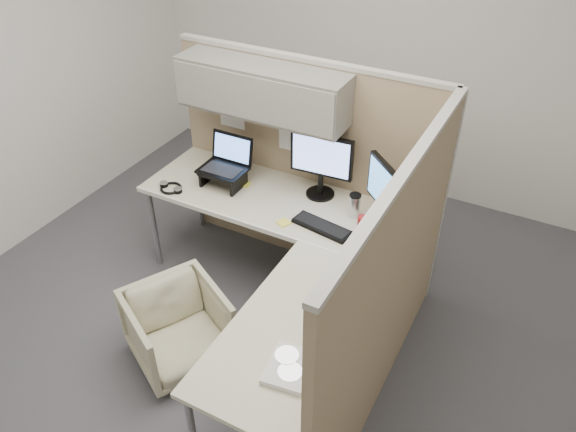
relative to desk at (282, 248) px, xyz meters
The scene contains 18 objects.
ground 0.71m from the desk, 134.71° to the right, with size 4.50×4.50×0.00m, color #434349.
partition_back 0.88m from the desk, 115.90° to the left, with size 2.00×0.36×1.63m.
partition_right 0.81m from the desk, 13.96° to the right, with size 0.07×2.03×1.63m.
desk is the anchor object (origin of this frame).
office_chair 0.82m from the desk, 128.82° to the right, with size 0.56×0.53×0.58m, color beige.
monitor_left 0.68m from the desk, 92.29° to the left, with size 0.44×0.20×0.47m.
monitor_right 0.73m from the desk, 40.19° to the left, with size 0.34×0.33×0.47m.
laptop_station 0.83m from the desk, 148.59° to the left, with size 0.33×0.28×0.34m.
keyboard 0.30m from the desk, 58.68° to the left, with size 0.40×0.13×0.02m, color black.
mouse 0.44m from the desk, 23.46° to the left, with size 0.09×0.06×0.03m, color black.
travel_mug 0.57m from the desk, 59.52° to the left, with size 0.08×0.08×0.17m.
soda_can_green 0.59m from the desk, ahead, with size 0.07×0.07×0.12m, color silver.
soda_can_silver 0.53m from the desk, 40.43° to the left, with size 0.07×0.07×0.12m, color #B21E1E.
sticky_note_b 0.21m from the desk, 116.00° to the left, with size 0.08×0.08×0.01m, color yellow.
sticky_note_c 0.73m from the desk, 140.34° to the left, with size 0.08×0.08×0.01m, color yellow.
headphones 1.01m from the desk, behind, with size 0.19×0.17×0.03m.
paper_stack 0.98m from the desk, 59.48° to the right, with size 0.24×0.29×0.03m.
desk_clock 0.68m from the desk, 41.50° to the right, with size 0.10×0.10×0.10m.
Camera 1 is at (1.44, -2.27, 2.92)m, focal length 35.00 mm.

